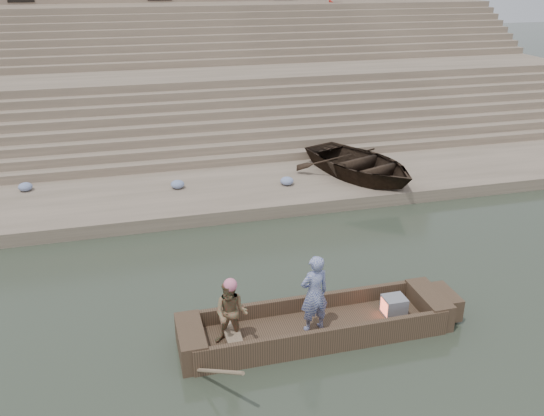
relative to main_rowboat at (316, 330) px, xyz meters
name	(u,v)px	position (x,y,z in m)	size (l,w,h in m)	color
ground	(369,331)	(1.12, -0.17, -0.11)	(120.00, 120.00, 0.00)	#293326
lower_landing	(271,188)	(1.12, 7.83, 0.09)	(32.00, 4.00, 0.40)	gray
mid_landing	(228,104)	(1.12, 15.33, 1.29)	(32.00, 3.00, 2.80)	gray
upper_landing	(203,54)	(1.12, 22.33, 2.49)	(32.00, 3.00, 5.20)	gray
ghat_steps	(221,87)	(1.12, 17.02, 1.69)	(32.00, 11.00, 5.20)	gray
main_rowboat	(316,330)	(0.00, 0.00, 0.00)	(5.00, 1.30, 0.22)	brown
rowboat_trim	(326,321)	(0.21, -0.01, 0.20)	(6.04, 2.63, 2.04)	brown
standing_man	(314,294)	(-0.09, -0.08, 0.94)	(0.61, 0.40, 1.67)	navy
rowing_man	(231,313)	(-1.77, -0.12, 0.79)	(0.67, 0.52, 1.37)	#2B834D
television	(394,306)	(1.72, 0.00, 0.31)	(0.46, 0.42, 0.40)	gray
beached_rowboat	(360,164)	(4.19, 7.63, 0.76)	(3.22, 4.51, 0.93)	#2D2116
cloth_bundles	(122,189)	(-3.68, 8.15, 0.42)	(9.74, 2.07, 0.26)	#3F5999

